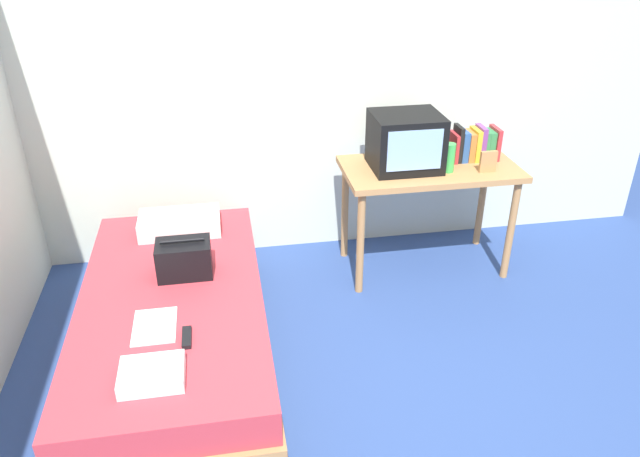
# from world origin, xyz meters

# --- Properties ---
(ground_plane) EXTENTS (8.00, 8.00, 0.00)m
(ground_plane) POSITION_xyz_m (0.00, 0.00, 0.00)
(ground_plane) COLOR #2D4784
(wall_back) EXTENTS (5.20, 0.10, 2.60)m
(wall_back) POSITION_xyz_m (0.00, 2.00, 1.30)
(wall_back) COLOR silver
(wall_back) RESTS_ON ground
(bed) EXTENTS (1.00, 2.00, 0.46)m
(bed) POSITION_xyz_m (-1.01, 0.73, 0.23)
(bed) COLOR #B27F4C
(bed) RESTS_ON ground
(desk) EXTENTS (1.16, 0.60, 0.77)m
(desk) POSITION_xyz_m (0.68, 1.49, 0.67)
(desk) COLOR #B27F4C
(desk) RESTS_ON ground
(tv) EXTENTS (0.44, 0.39, 0.36)m
(tv) POSITION_xyz_m (0.50, 1.50, 0.95)
(tv) COLOR black
(tv) RESTS_ON desk
(water_bottle) EXTENTS (0.07, 0.07, 0.19)m
(water_bottle) POSITION_xyz_m (0.76, 1.38, 0.87)
(water_bottle) COLOR green
(water_bottle) RESTS_ON desk
(book_row) EXTENTS (0.32, 0.16, 0.24)m
(book_row) POSITION_xyz_m (1.01, 1.56, 0.88)
(book_row) COLOR #B72D33
(book_row) RESTS_ON desk
(picture_frame) EXTENTS (0.11, 0.02, 0.14)m
(picture_frame) POSITION_xyz_m (1.01, 1.33, 0.84)
(picture_frame) COLOR #B27F4C
(picture_frame) RESTS_ON desk
(pillow) EXTENTS (0.51, 0.28, 0.12)m
(pillow) POSITION_xyz_m (-0.97, 1.44, 0.52)
(pillow) COLOR silver
(pillow) RESTS_ON bed
(handbag) EXTENTS (0.30, 0.20, 0.22)m
(handbag) POSITION_xyz_m (-0.93, 0.92, 0.56)
(handbag) COLOR black
(handbag) RESTS_ON bed
(magazine) EXTENTS (0.21, 0.29, 0.01)m
(magazine) POSITION_xyz_m (-1.08, 0.45, 0.47)
(magazine) COLOR white
(magazine) RESTS_ON bed
(remote_dark) EXTENTS (0.04, 0.16, 0.02)m
(remote_dark) POSITION_xyz_m (-0.92, 0.32, 0.47)
(remote_dark) COLOR black
(remote_dark) RESTS_ON bed
(folded_towel) EXTENTS (0.28, 0.22, 0.07)m
(folded_towel) POSITION_xyz_m (-1.06, 0.06, 0.50)
(folded_towel) COLOR white
(folded_towel) RESTS_ON bed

